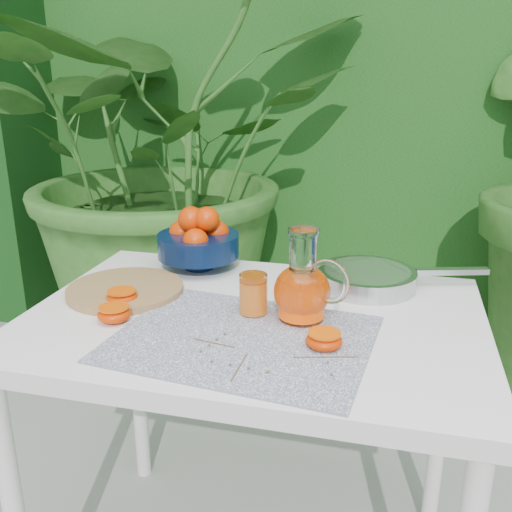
% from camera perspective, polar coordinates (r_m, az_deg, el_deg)
% --- Properties ---
extents(hedge_backdrop, '(8.00, 1.65, 2.50)m').
position_cam_1_polar(hedge_backdrop, '(3.23, 12.21, 16.66)').
color(hedge_backdrop, '#174D16').
rests_on(hedge_backdrop, ground).
extents(potted_plant_left, '(2.59, 2.59, 1.85)m').
position_cam_1_polar(potted_plant_left, '(2.59, -8.71, 10.46)').
color(potted_plant_left, '#2A5E20').
rests_on(potted_plant_left, ground).
extents(white_table, '(1.00, 0.70, 0.75)m').
position_cam_1_polar(white_table, '(1.30, -0.22, -9.12)').
color(white_table, white).
rests_on(white_table, ground).
extents(placemat, '(0.54, 0.44, 0.00)m').
position_cam_1_polar(placemat, '(1.16, -1.33, -8.23)').
color(placemat, '#0E154E').
rests_on(placemat, white_table).
extents(cutting_board, '(0.35, 0.35, 0.02)m').
position_cam_1_polar(cutting_board, '(1.42, -12.94, -3.31)').
color(cutting_board, '#A6814B').
rests_on(cutting_board, white_table).
extents(fruit_bowl, '(0.26, 0.26, 0.17)m').
position_cam_1_polar(fruit_bowl, '(1.54, -5.78, 1.62)').
color(fruit_bowl, black).
rests_on(fruit_bowl, white_table).
extents(juice_pitcher, '(0.19, 0.16, 0.20)m').
position_cam_1_polar(juice_pitcher, '(1.22, 4.71, -3.29)').
color(juice_pitcher, white).
rests_on(juice_pitcher, white_table).
extents(juice_tumbler, '(0.07, 0.07, 0.09)m').
position_cam_1_polar(juice_tumbler, '(1.25, -0.27, -3.92)').
color(juice_tumbler, white).
rests_on(juice_tumbler, white_table).
extents(saute_pan, '(0.45, 0.30, 0.05)m').
position_cam_1_polar(saute_pan, '(1.44, 11.17, -2.12)').
color(saute_pan, '#B0B0B5').
rests_on(saute_pan, white_table).
extents(orange_halves, '(0.56, 0.18, 0.04)m').
position_cam_1_polar(orange_halves, '(1.23, -7.53, -5.94)').
color(orange_halves, red).
rests_on(orange_halves, white_table).
extents(thyme_sprigs, '(0.33, 0.20, 0.01)m').
position_cam_1_polar(thyme_sprigs, '(1.09, 0.56, -9.86)').
color(thyme_sprigs, brown).
rests_on(thyme_sprigs, white_table).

